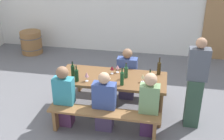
{
  "coord_description": "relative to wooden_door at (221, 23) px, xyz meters",
  "views": [
    {
      "loc": [
        0.9,
        -4.64,
        3.11
      ],
      "look_at": [
        0.0,
        0.0,
        0.9
      ],
      "focal_mm": 44.7,
      "sensor_mm": 36.0,
      "label": 1
    }
  ],
  "objects": [
    {
      "name": "bench_near",
      "position": [
        -2.41,
        -3.95,
        -0.7
      ],
      "size": [
        1.95,
        0.3,
        0.45
      ],
      "color": "olive",
      "rests_on": "ground"
    },
    {
      "name": "wine_glass_0",
      "position": [
        -2.42,
        -3.45,
        -0.19
      ],
      "size": [
        0.07,
        0.07,
        0.15
      ],
      "color": "silver",
      "rests_on": "tasting_table"
    },
    {
      "name": "wine_bottle_3",
      "position": [
        -1.54,
        -2.93,
        -0.17
      ],
      "size": [
        0.07,
        0.07,
        0.35
      ],
      "color": "#332814",
      "rests_on": "tasting_table"
    },
    {
      "name": "seated_guest_near_2",
      "position": [
        -1.66,
        -3.8,
        -0.48
      ],
      "size": [
        0.33,
        0.24,
        1.17
      ],
      "rotation": [
        0.0,
        0.0,
        1.57
      ],
      "color": "#472751",
      "rests_on": "ground"
    },
    {
      "name": "wine_glass_2",
      "position": [
        -2.83,
        -3.46,
        -0.17
      ],
      "size": [
        0.08,
        0.08,
        0.18
      ],
      "color": "silver",
      "rests_on": "tasting_table"
    },
    {
      "name": "seated_guest_near_1",
      "position": [
        -2.43,
        -3.8,
        -0.52
      ],
      "size": [
        0.4,
        0.24,
        1.12
      ],
      "rotation": [
        0.0,
        0.0,
        1.57
      ],
      "color": "#483959",
      "rests_on": "ground"
    },
    {
      "name": "wine_bottle_5",
      "position": [
        -3.01,
        -3.5,
        -0.18
      ],
      "size": [
        0.07,
        0.07,
        0.32
      ],
      "color": "#143319",
      "rests_on": "tasting_table"
    },
    {
      "name": "ground_plane",
      "position": [
        -2.41,
        -3.22,
        -1.05
      ],
      "size": [
        24.0,
        24.0,
        0.0
      ],
      "primitive_type": "plane",
      "color": "slate"
    },
    {
      "name": "wooden_door",
      "position": [
        0.0,
        0.0,
        0.0
      ],
      "size": [
        0.9,
        0.06,
        2.1
      ],
      "primitive_type": "cube",
      "color": "#9E7247",
      "rests_on": "ground"
    },
    {
      "name": "bench_far",
      "position": [
        -2.41,
        -2.48,
        -0.7
      ],
      "size": [
        1.95,
        0.3,
        0.45
      ],
      "color": "olive",
      "rests_on": "ground"
    },
    {
      "name": "standing_host",
      "position": [
        -0.89,
        -3.38,
        -0.23
      ],
      "size": [
        0.35,
        0.24,
        1.68
      ],
      "rotation": [
        0.0,
        0.0,
        3.14
      ],
      "color": "#2E4938",
      "rests_on": "ground"
    },
    {
      "name": "seated_guest_near_0",
      "position": [
        -3.16,
        -3.8,
        -0.49
      ],
      "size": [
        0.36,
        0.24,
        1.16
      ],
      "rotation": [
        0.0,
        0.0,
        1.57
      ],
      "color": "#572F53",
      "rests_on": "ground"
    },
    {
      "name": "seated_guest_far_0",
      "position": [
        -2.2,
        -2.63,
        -0.52
      ],
      "size": [
        0.41,
        0.24,
        1.12
      ],
      "rotation": [
        0.0,
        0.0,
        -1.57
      ],
      "color": "#42375C",
      "rests_on": "ground"
    },
    {
      "name": "wine_glass_4",
      "position": [
        -1.82,
        -3.29,
        -0.19
      ],
      "size": [
        0.07,
        0.07,
        0.16
      ],
      "color": "silver",
      "rests_on": "tasting_table"
    },
    {
      "name": "wine_bottle_2",
      "position": [
        -3.14,
        -3.33,
        -0.18
      ],
      "size": [
        0.07,
        0.07,
        0.31
      ],
      "color": "#143319",
      "rests_on": "tasting_table"
    },
    {
      "name": "tasting_table",
      "position": [
        -2.41,
        -3.22,
        -0.38
      ],
      "size": [
        2.05,
        0.87,
        0.75
      ],
      "color": "brown",
      "rests_on": "ground"
    },
    {
      "name": "wine_barrel",
      "position": [
        -5.37,
        -0.58,
        -0.71
      ],
      "size": [
        0.65,
        0.65,
        0.67
      ],
      "color": "olive",
      "rests_on": "ground"
    },
    {
      "name": "wine_bottle_4",
      "position": [
        -1.68,
        -3.48,
        -0.17
      ],
      "size": [
        0.07,
        0.07,
        0.35
      ],
      "color": "#143319",
      "rests_on": "tasting_table"
    },
    {
      "name": "wine_glass_1",
      "position": [
        -2.43,
        -3.07,
        -0.18
      ],
      "size": [
        0.08,
        0.08,
        0.16
      ],
      "color": "silver",
      "rests_on": "tasting_table"
    },
    {
      "name": "wine_bottle_1",
      "position": [
        -2.17,
        -3.49,
        -0.17
      ],
      "size": [
        0.07,
        0.07,
        0.34
      ],
      "color": "#194723",
      "rests_on": "tasting_table"
    },
    {
      "name": "wine_bottle_0",
      "position": [
        -2.15,
        -3.18,
        -0.19
      ],
      "size": [
        0.08,
        0.08,
        0.3
      ],
      "color": "#234C2D",
      "rests_on": "tasting_table"
    },
    {
      "name": "wine_glass_3",
      "position": [
        -2.34,
        -2.99,
        -0.19
      ],
      "size": [
        0.07,
        0.07,
        0.16
      ],
      "color": "silver",
      "rests_on": "tasting_table"
    }
  ]
}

